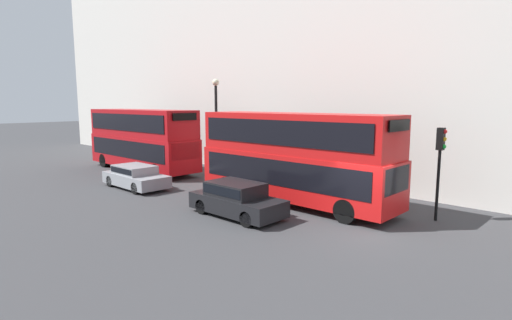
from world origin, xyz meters
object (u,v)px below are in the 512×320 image
(bus_second_in_queue, at_px, (141,137))
(car_hatchback, at_px, (135,176))
(car_dark_sedan, at_px, (236,198))
(bus_leading, at_px, (294,154))
(pedestrian, at_px, (239,166))
(traffic_light, at_px, (440,154))

(bus_second_in_queue, bearing_deg, car_hatchback, -124.59)
(bus_second_in_queue, relative_size, car_dark_sedan, 2.39)
(car_hatchback, bearing_deg, bus_leading, -68.69)
(car_dark_sedan, xyz_separation_m, pedestrian, (6.12, 6.10, -0.00))
(bus_second_in_queue, relative_size, pedestrian, 6.20)
(bus_leading, relative_size, pedestrian, 6.15)
(bus_second_in_queue, height_order, car_dark_sedan, bus_second_in_queue)
(bus_leading, xyz_separation_m, pedestrian, (2.72, 6.53, -1.62))
(bus_leading, height_order, pedestrian, bus_leading)
(bus_leading, height_order, traffic_light, bus_leading)
(bus_leading, height_order, bus_second_in_queue, bus_second_in_queue)
(pedestrian, bearing_deg, car_hatchback, 160.34)
(bus_second_in_queue, bearing_deg, car_dark_sedan, -104.42)
(bus_leading, distance_m, pedestrian, 7.26)
(traffic_light, height_order, pedestrian, traffic_light)
(car_hatchback, relative_size, pedestrian, 2.61)
(bus_second_in_queue, height_order, car_hatchback, bus_second_in_queue)
(bus_second_in_queue, distance_m, traffic_light, 19.79)
(bus_leading, relative_size, traffic_light, 2.68)
(car_dark_sedan, relative_size, pedestrian, 2.59)
(traffic_light, distance_m, pedestrian, 12.78)
(bus_leading, bearing_deg, car_dark_sedan, 172.87)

